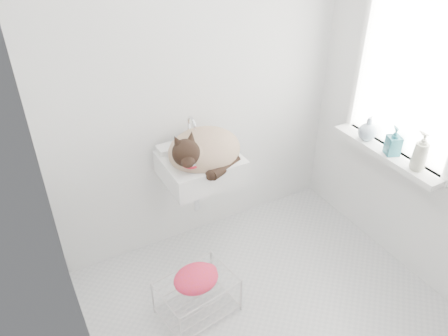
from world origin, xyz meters
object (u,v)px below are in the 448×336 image
bottle_c (366,139)px  bottle_b (391,154)px  sink (200,156)px  bottle_a (416,169)px  wire_rack (197,296)px  cat (203,152)px

bottle_c → bottle_b: bearing=-90.0°
sink → bottle_c: bearing=-17.3°
bottle_a → bottle_c: 0.44m
sink → bottle_a: 1.39m
wire_rack → bottle_b: size_ratio=2.37×
sink → bottle_c: size_ratio=3.03×
sink → bottle_c: sink is taller
cat → bottle_c: cat is taller
cat → wire_rack: cat is taller
wire_rack → bottle_c: bottle_c is taller
bottle_b → sink: bearing=152.7°
bottle_b → bottle_c: 0.23m
bottle_a → bottle_c: bottle_a is taller
sink → cat: bearing=-61.6°
sink → bottle_a: size_ratio=2.35×
wire_rack → bottle_a: bottle_a is taller
cat → bottle_c: (1.13, -0.34, -0.04)m
cat → wire_rack: 0.93m
cat → bottle_b: cat is taller
sink → cat: cat is taller
bottle_b → bottle_c: bearing=90.0°
sink → bottle_a: (1.14, -0.80, 0.00)m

